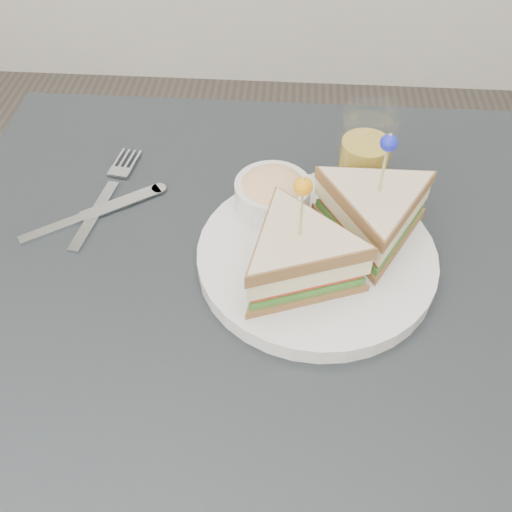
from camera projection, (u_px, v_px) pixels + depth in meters
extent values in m
cube|color=black|center=(247.00, 299.00, 0.67)|extent=(0.80, 0.80, 0.03)
cylinder|color=black|center=(97.00, 270.00, 1.20)|extent=(0.04, 0.04, 0.72)
cylinder|color=black|center=(433.00, 289.00, 1.17)|extent=(0.04, 0.04, 0.72)
cylinder|color=silver|center=(316.00, 258.00, 0.68)|extent=(0.33, 0.33, 0.02)
cylinder|color=silver|center=(317.00, 252.00, 0.68)|extent=(0.33, 0.33, 0.01)
cylinder|color=tan|center=(301.00, 212.00, 0.57)|extent=(0.00, 0.00, 0.09)
sphere|color=orange|center=(303.00, 186.00, 0.55)|extent=(0.02, 0.02, 0.02)
cylinder|color=tan|center=(384.00, 169.00, 0.62)|extent=(0.00, 0.00, 0.09)
sphere|color=#171EAE|center=(389.00, 143.00, 0.59)|extent=(0.02, 0.02, 0.02)
cylinder|color=silver|center=(272.00, 197.00, 0.71)|extent=(0.11, 0.11, 0.04)
ellipsoid|color=#E0B772|center=(273.00, 188.00, 0.70)|extent=(0.10, 0.10, 0.04)
cube|color=#B4B9C0|center=(95.00, 215.00, 0.74)|extent=(0.03, 0.14, 0.00)
cube|color=#B4B9C0|center=(119.00, 172.00, 0.80)|extent=(0.03, 0.02, 0.00)
cube|color=silver|center=(55.00, 228.00, 0.73)|extent=(0.08, 0.07, 0.01)
cube|color=silver|center=(121.00, 202.00, 0.76)|extent=(0.10, 0.08, 0.00)
cylinder|color=silver|center=(159.00, 188.00, 0.78)|extent=(0.03, 0.03, 0.00)
cube|color=silver|center=(357.00, 198.00, 0.77)|extent=(0.12, 0.12, 0.00)
cylinder|color=#B29332|center=(362.00, 170.00, 0.73)|extent=(0.07, 0.07, 0.09)
cylinder|color=white|center=(365.00, 156.00, 0.72)|extent=(0.08, 0.08, 0.14)
cube|color=white|center=(373.00, 141.00, 0.71)|extent=(0.02, 0.02, 0.02)
cube|color=white|center=(358.00, 150.00, 0.70)|extent=(0.02, 0.02, 0.02)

